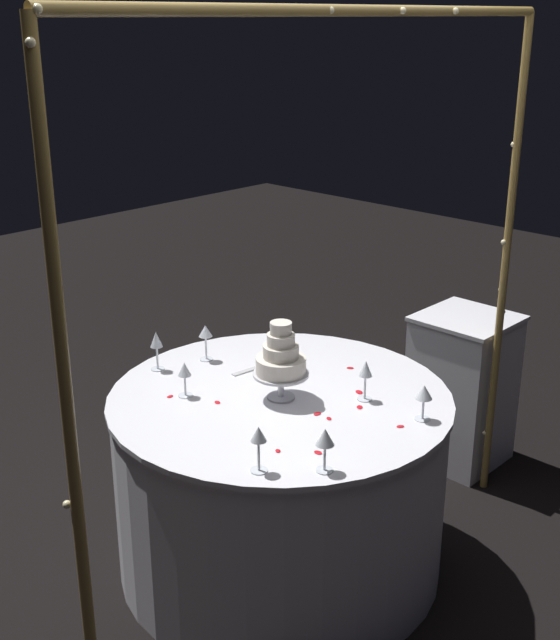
% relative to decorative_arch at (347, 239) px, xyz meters
% --- Properties ---
extents(ground_plane, '(12.00, 12.00, 0.00)m').
position_rel_decorative_arch_xyz_m(ground_plane, '(-0.00, -0.32, -1.49)').
color(ground_plane, black).
extents(decorative_arch, '(2.33, 0.06, 2.24)m').
position_rel_decorative_arch_xyz_m(decorative_arch, '(0.00, 0.00, 0.00)').
color(decorative_arch, olive).
rests_on(decorative_arch, ground).
extents(main_table, '(1.37, 1.37, 0.79)m').
position_rel_decorative_arch_xyz_m(main_table, '(-0.00, -0.32, -1.09)').
color(main_table, white).
rests_on(main_table, ground).
extents(side_table, '(0.45, 0.45, 0.80)m').
position_rel_decorative_arch_xyz_m(side_table, '(-1.29, -0.26, -1.09)').
color(side_table, white).
rests_on(side_table, ground).
extents(tiered_cake, '(0.22, 0.22, 0.32)m').
position_rel_decorative_arch_xyz_m(tiered_cake, '(0.01, -0.30, -0.53)').
color(tiered_cake, silver).
rests_on(tiered_cake, main_table).
extents(wine_glass_0, '(0.06, 0.06, 0.16)m').
position_rel_decorative_arch_xyz_m(wine_glass_0, '(-0.20, -0.05, -0.58)').
color(wine_glass_0, silver).
rests_on(wine_glass_0, main_table).
extents(wine_glass_1, '(0.06, 0.06, 0.16)m').
position_rel_decorative_arch_xyz_m(wine_glass_1, '(-0.04, -0.80, -0.58)').
color(wine_glass_1, silver).
rests_on(wine_glass_1, main_table).
extents(wine_glass_2, '(0.06, 0.06, 0.16)m').
position_rel_decorative_arch_xyz_m(wine_glass_2, '(0.31, 0.19, -0.58)').
color(wine_glass_2, silver).
rests_on(wine_glass_2, main_table).
extents(wine_glass_3, '(0.06, 0.06, 0.16)m').
position_rel_decorative_arch_xyz_m(wine_glass_3, '(0.47, 0.03, -0.58)').
color(wine_glass_3, silver).
rests_on(wine_glass_3, main_table).
extents(wine_glass_4, '(0.06, 0.06, 0.14)m').
position_rel_decorative_arch_xyz_m(wine_glass_4, '(-0.22, 0.21, -0.59)').
color(wine_glass_4, silver).
rests_on(wine_glass_4, main_table).
extents(wine_glass_5, '(0.06, 0.06, 0.17)m').
position_rel_decorative_arch_xyz_m(wine_glass_5, '(0.17, -0.87, -0.57)').
color(wine_glass_5, silver).
rests_on(wine_glass_5, main_table).
extents(wine_glass_6, '(0.06, 0.06, 0.14)m').
position_rel_decorative_arch_xyz_m(wine_glass_6, '(0.26, -0.59, -0.60)').
color(wine_glass_6, silver).
rests_on(wine_glass_6, main_table).
extents(cake_knife, '(0.30, 0.06, 0.01)m').
position_rel_decorative_arch_xyz_m(cake_knife, '(-0.17, -0.57, -0.70)').
color(cake_knife, silver).
rests_on(cake_knife, main_table).
extents(rose_petal_0, '(0.03, 0.02, 0.00)m').
position_rel_decorative_arch_xyz_m(rose_petal_0, '(0.02, -0.10, -0.70)').
color(rose_petal_0, red).
rests_on(rose_petal_0, main_table).
extents(rose_petal_1, '(0.03, 0.03, 0.00)m').
position_rel_decorative_arch_xyz_m(rose_petal_1, '(0.33, -0.01, -0.70)').
color(rose_petal_1, red).
rests_on(rose_petal_1, main_table).
extents(rose_petal_2, '(0.03, 0.03, 0.00)m').
position_rel_decorative_arch_xyz_m(rose_petal_2, '(0.02, -0.05, -0.70)').
color(rose_petal_2, red).
rests_on(rose_petal_2, main_table).
extents(rose_petal_3, '(0.03, 0.02, 0.00)m').
position_rel_decorative_arch_xyz_m(rose_petal_3, '(0.31, -0.63, -0.70)').
color(rose_petal_3, red).
rests_on(rose_petal_3, main_table).
extents(rose_petal_4, '(0.04, 0.03, 0.00)m').
position_rel_decorative_arch_xyz_m(rose_petal_4, '(-0.11, 0.18, -0.70)').
color(rose_petal_4, red).
rests_on(rose_petal_4, main_table).
extents(rose_petal_5, '(0.04, 0.04, 0.00)m').
position_rel_decorative_arch_xyz_m(rose_petal_5, '(-0.40, -0.29, -0.70)').
color(rose_petal_5, red).
rests_on(rose_petal_5, main_table).
extents(rose_petal_6, '(0.04, 0.05, 0.00)m').
position_rel_decorative_arch_xyz_m(rose_petal_6, '(-0.24, -0.11, -0.70)').
color(rose_petal_6, red).
rests_on(rose_petal_6, main_table).
extents(rose_petal_7, '(0.03, 0.04, 0.00)m').
position_rel_decorative_arch_xyz_m(rose_petal_7, '(0.22, -0.45, -0.70)').
color(rose_petal_7, red).
rests_on(rose_petal_7, main_table).
extents(rose_petal_8, '(0.03, 0.03, 0.00)m').
position_rel_decorative_arch_xyz_m(rose_petal_8, '(-0.17, -0.42, -0.70)').
color(rose_petal_8, red).
rests_on(rose_petal_8, main_table).
extents(rose_petal_9, '(0.02, 0.03, 0.00)m').
position_rel_decorative_arch_xyz_m(rose_petal_9, '(0.24, 0.09, -0.70)').
color(rose_petal_9, red).
rests_on(rose_petal_9, main_table).
extents(rose_petal_10, '(0.04, 0.04, 0.00)m').
position_rel_decorative_arch_xyz_m(rose_petal_10, '(-0.10, -0.48, -0.70)').
color(rose_petal_10, red).
rests_on(rose_petal_10, main_table).
extents(rose_petal_11, '(0.04, 0.04, 0.00)m').
position_rel_decorative_arch_xyz_m(rose_petal_11, '(-0.13, -0.02, -0.70)').
color(rose_petal_11, red).
rests_on(rose_petal_11, main_table).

